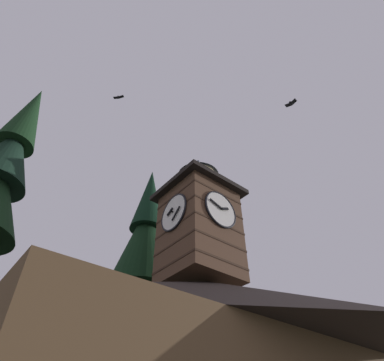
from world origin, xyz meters
name	(u,v)px	position (x,y,z in m)	size (l,w,h in m)	color
clock_tower	(199,222)	(-1.04, -1.61, 11.17)	(3.76, 3.76, 7.50)	brown
pine_tree_behind	(136,330)	(-0.69, -6.16, 7.01)	(6.82, 6.82, 17.53)	#473323
flying_bird_high	(119,97)	(3.40, -4.73, 21.13)	(0.60, 0.68, 0.14)	black
flying_bird_low	(291,103)	(-2.60, 4.08, 16.22)	(0.32, 0.64, 0.17)	black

